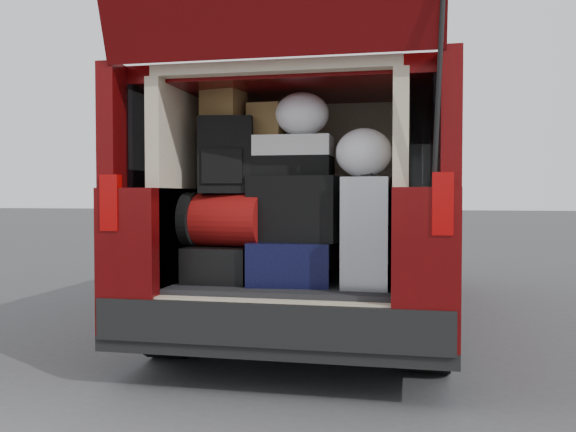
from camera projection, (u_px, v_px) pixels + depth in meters
name	position (u px, v px, depth m)	size (l,w,h in m)	color
ground	(281.00, 383.00, 3.44)	(80.00, 80.00, 0.00)	#393A3C
minivan	(327.00, 213.00, 5.22)	(1.90, 5.35, 2.77)	black
load_floor	(291.00, 324.00, 3.69)	(1.24, 1.05, 0.55)	black
black_hardshell	(224.00, 263.00, 3.67)	(0.38, 0.52, 0.21)	black
navy_hardshell	(292.00, 261.00, 3.58)	(0.46, 0.56, 0.24)	black
silver_roller	(368.00, 232.00, 3.40)	(0.25, 0.41, 0.61)	silver
red_duffel	(225.00, 220.00, 3.60)	(0.48, 0.31, 0.31)	maroon
black_soft_case	(297.00, 209.00, 3.53)	(0.52, 0.31, 0.38)	black
backpack	(227.00, 155.00, 3.58)	(0.31, 0.19, 0.45)	black
twotone_duffel	(287.00, 157.00, 3.58)	(0.52, 0.27, 0.24)	silver
grocery_sack_lower	(223.00, 101.00, 3.64)	(0.23, 0.19, 0.21)	brown
grocery_sack_upper	(266.00, 121.00, 3.63)	(0.20, 0.16, 0.20)	brown
plastic_bag_center	(302.00, 114.00, 3.54)	(0.32, 0.29, 0.25)	white
plastic_bag_right	(364.00, 153.00, 3.36)	(0.31, 0.29, 0.27)	white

